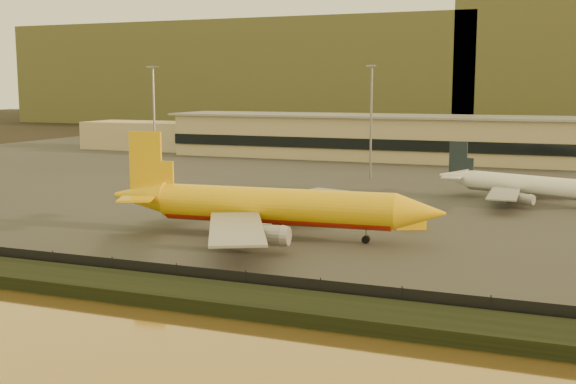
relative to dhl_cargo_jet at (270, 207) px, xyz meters
name	(u,v)px	position (x,y,z in m)	size (l,w,h in m)	color
ground	(276,264)	(6.38, -13.09, -4.48)	(900.00, 900.00, 0.00)	black
embankment	(210,297)	(6.38, -30.09, -3.78)	(320.00, 7.00, 1.40)	black
tarmac	(427,174)	(6.38, 81.91, -4.38)	(320.00, 220.00, 0.20)	#2D2D2D
perimeter_fence	(228,281)	(6.38, -26.09, -3.18)	(300.00, 0.05, 2.20)	black
terminal_building	(397,138)	(-8.15, 112.46, 1.76)	(202.00, 25.00, 12.60)	tan
apron_light_masts	(484,112)	(21.38, 61.91, 11.22)	(152.20, 12.20, 25.40)	slate
distant_hills	(474,67)	(-14.36, 326.91, 26.91)	(470.00, 160.00, 70.00)	brown
dhl_cargo_jet	(270,207)	(0.00, 0.00, 0.00)	(48.04, 46.92, 14.34)	#EAB20C
white_narrowbody_jet	(528,186)	(31.47, 44.65, -1.21)	(34.58, 32.71, 10.29)	white
gse_vehicle_yellow	(410,222)	(16.93, 12.96, -3.30)	(4.37, 1.97, 1.97)	#EAB20C
gse_vehicle_white	(285,211)	(-3.73, 15.04, -3.33)	(4.25, 1.91, 1.91)	white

